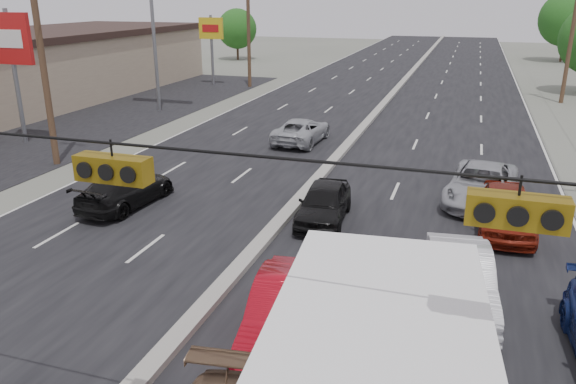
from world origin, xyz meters
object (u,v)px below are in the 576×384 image
Objects in this scene: pole_sign_mid at (11,46)px; oncoming_near at (126,190)px; utility_pole_left_b at (42,55)px; tree_left_far at (237,29)px; tree_right_far at (567,19)px; pole_sign_far at (211,34)px; queue_car_b at (459,280)px; queue_car_a at (324,203)px; queue_car_c at (481,185)px; oncoming_far at (301,131)px; red_sedan at (287,312)px; utility_pole_left_c at (248,26)px; utility_pole_right_c at (572,32)px; queue_car_e at (506,210)px.

oncoming_near is (10.87, -6.84, -4.47)m from pole_sign_mid.
utility_pole_left_b reaches higher than tree_left_far.
tree_right_far is at bearing 14.74° from tree_left_far.
pole_sign_far is at bearing -66.73° from oncoming_near.
queue_car_b is (23.14, -10.54, -4.38)m from pole_sign_mid.
tree_left_far is 53.51m from queue_car_a.
tree_right_far is 1.82× the size of queue_car_b.
queue_car_c reaches higher than queue_car_a.
oncoming_far is (19.42, -37.45, -3.06)m from tree_left_far.
pole_sign_mid is 1.35× the size of queue_car_c.
tree_right_far is at bearing 43.15° from pole_sign_far.
pole_sign_mid reaches higher than red_sedan.
utility_pole_left_c is at bearing -64.59° from tree_left_far.
utility_pole_right_c is at bearing -30.10° from tree_left_far.
queue_car_a is (13.90, -3.03, -4.42)m from utility_pole_left_b.
utility_pole_right_c is 2.22× the size of red_sedan.
utility_pole_left_b is 2.23× the size of queue_car_b.
queue_car_b is 12.81m from oncoming_near.
tree_right_far is 1.81× the size of red_sedan.
utility_pole_left_b reaches higher than pole_sign_far.
red_sedan is at bearing -104.13° from queue_car_c.
queue_car_c is (19.20, 0.71, -4.39)m from utility_pole_left_b.
red_sedan is at bearing -149.11° from queue_car_b.
queue_car_c is at bearing 2.11° from utility_pole_left_b.
queue_car_a is at bearing -104.12° from tree_right_far.
oncoming_near is (-12.27, 3.70, -0.09)m from queue_car_b.
red_sedan reaches higher than queue_car_a.
queue_car_e is (0.77, -2.69, 0.05)m from queue_car_c.
utility_pole_left_c reaches higher than tree_right_far.
utility_pole_left_c is at bearing -58.01° from oncoming_far.
tree_left_far is 39.31m from tree_right_far.
tree_right_far is 2.03× the size of queue_car_a.
queue_car_a is at bearing 129.88° from queue_car_b.
pole_sign_far reaches higher than queue_car_a.
queue_car_b is 8.26m from queue_car_c.
pole_sign_mid is at bearing -143.29° from utility_pole_right_c.
oncoming_near is (-22.13, -58.84, -4.31)m from tree_right_far.
queue_car_c is (23.70, -2.29, -4.40)m from pole_sign_mid.
queue_car_e is at bearing 69.98° from queue_car_b.
queue_car_e is 13.73m from oncoming_near.
utility_pole_left_b and utility_pole_right_c have the same top height.
utility_pole_left_c is at bearing 125.07° from queue_car_e.
pole_sign_mid is at bearing -101.56° from utility_pole_left_c.
queue_car_b is 17.42m from oncoming_far.
tree_left_far is at bearing -165.26° from tree_right_far.
utility_pole_right_c reaches higher than queue_car_c.
oncoming_near is at bearing -153.51° from queue_car_c.
utility_pole_left_b is 61.95m from tree_right_far.
pole_sign_far is at bearing -180.00° from utility_pole_right_c.
tree_left_far is 52.86m from queue_car_c.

